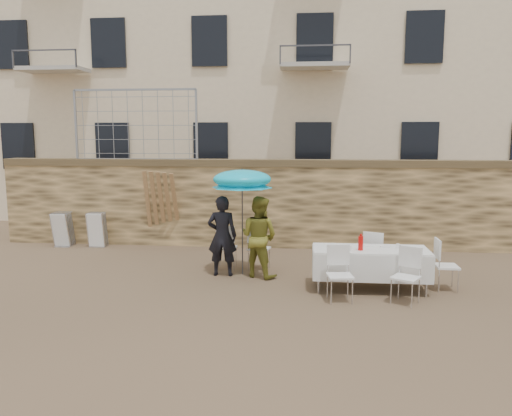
# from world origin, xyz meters

# --- Properties ---
(ground) EXTENTS (80.00, 80.00, 0.00)m
(ground) POSITION_xyz_m (0.00, 0.00, 0.00)
(ground) COLOR brown
(ground) RESTS_ON ground
(stone_wall) EXTENTS (13.00, 0.50, 2.20)m
(stone_wall) POSITION_xyz_m (0.00, 5.00, 1.10)
(stone_wall) COLOR olive
(stone_wall) RESTS_ON ground
(apartment_building) EXTENTS (20.00, 8.00, 15.00)m
(apartment_building) POSITION_xyz_m (0.00, 12.00, 7.50)
(apartment_building) COLOR beige
(apartment_building) RESTS_ON ground
(chain_link_fence) EXTENTS (3.20, 0.06, 1.80)m
(chain_link_fence) POSITION_xyz_m (-3.00, 5.00, 3.10)
(chain_link_fence) COLOR gray
(chain_link_fence) RESTS_ON stone_wall
(man_suit) EXTENTS (0.61, 0.41, 1.64)m
(man_suit) POSITION_xyz_m (-0.29, 2.17, 0.82)
(man_suit) COLOR black
(man_suit) RESTS_ON ground
(woman_dress) EXTENTS (0.99, 0.92, 1.64)m
(woman_dress) POSITION_xyz_m (0.46, 2.17, 0.82)
(woman_dress) COLOR #9E9930
(woman_dress) RESTS_ON ground
(umbrella) EXTENTS (1.23, 1.23, 2.02)m
(umbrella) POSITION_xyz_m (0.11, 2.27, 1.91)
(umbrella) COLOR #3F3F44
(umbrella) RESTS_ON ground
(couple_chair_left) EXTENTS (0.48, 0.48, 0.96)m
(couple_chair_left) POSITION_xyz_m (-0.29, 2.72, 0.48)
(couple_chair_left) COLOR white
(couple_chair_left) RESTS_ON ground
(couple_chair_right) EXTENTS (0.58, 0.58, 0.96)m
(couple_chair_right) POSITION_xyz_m (0.41, 2.72, 0.48)
(couple_chair_right) COLOR white
(couple_chair_right) RESTS_ON ground
(banquet_table) EXTENTS (2.10, 0.85, 0.78)m
(banquet_table) POSITION_xyz_m (2.59, 1.50, 0.73)
(banquet_table) COLOR silver
(banquet_table) RESTS_ON ground
(soda_bottle) EXTENTS (0.09, 0.09, 0.26)m
(soda_bottle) POSITION_xyz_m (2.39, 1.35, 0.91)
(soda_bottle) COLOR red
(soda_bottle) RESTS_ON banquet_table
(table_chair_front_left) EXTENTS (0.54, 0.54, 0.96)m
(table_chair_front_left) POSITION_xyz_m (1.99, 0.75, 0.48)
(table_chair_front_left) COLOR white
(table_chair_front_left) RESTS_ON ground
(table_chair_front_right) EXTENTS (0.66, 0.66, 0.96)m
(table_chair_front_right) POSITION_xyz_m (3.09, 0.75, 0.48)
(table_chair_front_right) COLOR white
(table_chair_front_right) RESTS_ON ground
(table_chair_back) EXTENTS (0.63, 0.63, 0.96)m
(table_chair_back) POSITION_xyz_m (2.79, 2.30, 0.48)
(table_chair_back) COLOR white
(table_chair_back) RESTS_ON ground
(table_chair_side) EXTENTS (0.48, 0.48, 0.96)m
(table_chair_side) POSITION_xyz_m (3.99, 1.60, 0.48)
(table_chair_side) COLOR white
(table_chair_side) RESTS_ON ground
(chair_stack_left) EXTENTS (0.46, 0.47, 0.92)m
(chair_stack_left) POSITION_xyz_m (-4.81, 4.57, 0.46)
(chair_stack_left) COLOR white
(chair_stack_left) RESTS_ON ground
(chair_stack_right) EXTENTS (0.46, 0.40, 0.92)m
(chair_stack_right) POSITION_xyz_m (-3.91, 4.57, 0.46)
(chair_stack_right) COLOR white
(chair_stack_right) RESTS_ON ground
(wood_planks) EXTENTS (0.70, 0.20, 2.00)m
(wood_planks) POSITION_xyz_m (-2.31, 4.64, 1.00)
(wood_planks) COLOR #A37749
(wood_planks) RESTS_ON ground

